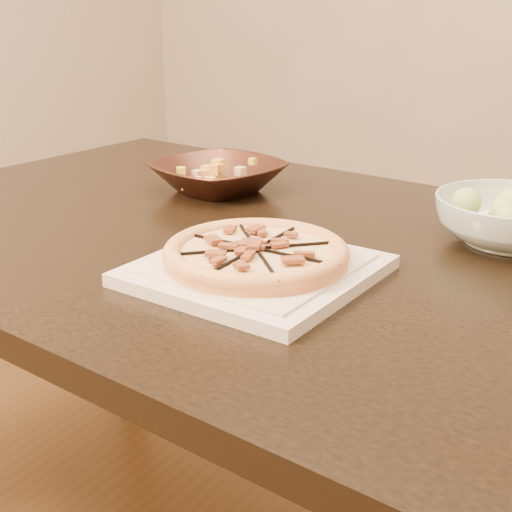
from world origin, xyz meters
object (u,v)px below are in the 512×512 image
object	(u,v)px
dining_table	(248,288)
bronze_bowl	(218,177)
salad_bowl	(511,220)
plate	(256,270)
pizza	(256,253)

from	to	relation	value
dining_table	bronze_bowl	xyz separation A→B (m)	(-0.18, 0.18, 0.13)
bronze_bowl	salad_bowl	bearing A→B (deg)	-1.71
plate	salad_bowl	size ratio (longest dim) A/B	1.32
bronze_bowl	pizza	bearing A→B (deg)	-48.79
bronze_bowl	salad_bowl	xyz separation A→B (m)	(0.55, -0.02, 0.01)
pizza	salad_bowl	xyz separation A→B (m)	(0.26, 0.32, 0.00)
pizza	bronze_bowl	xyz separation A→B (m)	(-0.30, 0.34, -0.00)
dining_table	plate	size ratio (longest dim) A/B	4.93
dining_table	pizza	world-z (taller)	pizza
pizza	bronze_bowl	distance (m)	0.45
dining_table	plate	distance (m)	0.23
bronze_bowl	dining_table	bearing A→B (deg)	-44.47
dining_table	bronze_bowl	size ratio (longest dim) A/B	6.33
salad_bowl	plate	bearing A→B (deg)	-128.26
plate	pizza	bearing A→B (deg)	159.36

